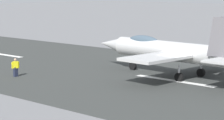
{
  "coord_description": "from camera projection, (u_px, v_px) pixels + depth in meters",
  "views": [
    {
      "loc": [
        -23.03,
        33.66,
        7.78
      ],
      "look_at": [
        2.52,
        5.54,
        2.2
      ],
      "focal_mm": 77.76,
      "sensor_mm": 36.0,
      "label": 1
    }
  ],
  "objects": [
    {
      "name": "ground_plane",
      "position": [
        178.0,
        82.0,
        41.1
      ],
      "size": [
        400.0,
        400.0,
        0.0
      ],
      "primitive_type": "plane",
      "color": "slate"
    },
    {
      "name": "crew_person",
      "position": [
        16.0,
        68.0,
        43.16
      ],
      "size": [
        0.42,
        0.66,
        1.67
      ],
      "color": "#1E2338",
      "rests_on": "ground"
    },
    {
      "name": "marker_cone_mid",
      "position": [
        173.0,
        54.0,
        56.35
      ],
      "size": [
        0.44,
        0.44,
        0.55
      ],
      "primitive_type": "cone",
      "color": "orange",
      "rests_on": "ground"
    },
    {
      "name": "fighter_jet",
      "position": [
        175.0,
        51.0,
        43.04
      ],
      "size": [
        17.6,
        13.3,
        5.54
      ],
      "color": "#B1B1B1",
      "rests_on": "ground"
    },
    {
      "name": "runway_strip",
      "position": [
        178.0,
        81.0,
        41.09
      ],
      "size": [
        240.0,
        26.0,
        0.02
      ],
      "color": "#313432",
      "rests_on": "ground"
    }
  ]
}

